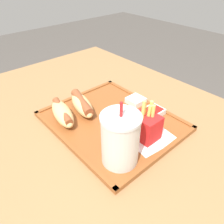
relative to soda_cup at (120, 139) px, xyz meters
name	(u,v)px	position (x,y,z in m)	size (l,w,h in m)	color
dining_table	(103,196)	(0.16, -0.06, -0.46)	(1.11, 0.83, 0.77)	olive
food_tray	(112,121)	(0.13, -0.09, -0.07)	(0.38, 0.32, 0.01)	brown
paper_napkin	(145,134)	(0.02, -0.12, -0.07)	(0.15, 0.14, 0.00)	white
soda_cup	(120,139)	(0.00, 0.00, 0.00)	(0.09, 0.09, 0.17)	silver
hot_dog_far	(63,113)	(0.23, 0.02, -0.04)	(0.15, 0.08, 0.04)	#DBB270
hot_dog_near	(82,104)	(0.23, -0.05, -0.04)	(0.15, 0.09, 0.05)	#DBB270
fries_carton	(146,126)	(0.01, -0.11, -0.03)	(0.07, 0.06, 0.12)	red
sauce_cup_mayo	(136,100)	(0.15, -0.21, -0.06)	(0.05, 0.05, 0.02)	silver
sauce_cup_ketchup	(154,111)	(0.07, -0.21, -0.06)	(0.05, 0.05, 0.02)	silver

